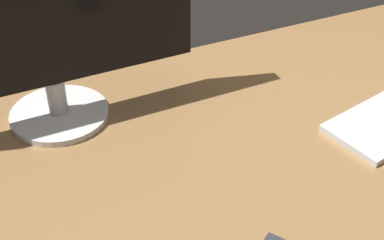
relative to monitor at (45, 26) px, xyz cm
name	(u,v)px	position (x,y,z in cm)	size (l,w,h in cm)	color
desk	(250,165)	(28.30, -27.77, -21.32)	(140.00, 84.00, 2.00)	olive
monitor	(45,26)	(0.00, 0.00, 0.00)	(56.90, 19.71, 37.22)	silver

